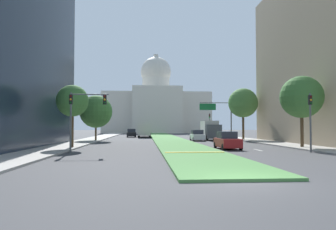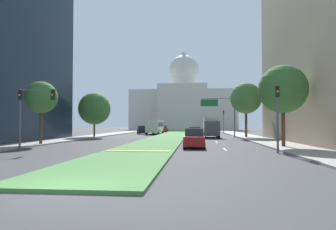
{
  "view_description": "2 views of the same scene",
  "coord_description": "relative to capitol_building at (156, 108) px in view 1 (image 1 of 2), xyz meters",
  "views": [
    {
      "loc": [
        -4.09,
        -12.59,
        2.29
      ],
      "look_at": [
        0.64,
        51.08,
        4.6
      ],
      "focal_mm": 33.48,
      "sensor_mm": 36.0,
      "label": 1
    },
    {
      "loc": [
        4.3,
        -9.04,
        2.21
      ],
      "look_at": [
        -0.34,
        41.4,
        3.68
      ],
      "focal_mm": 31.85,
      "sensor_mm": 36.0,
      "label": 2
    }
  ],
  "objects": [
    {
      "name": "ground_plane",
      "position": [
        0.0,
        -50.77,
        -8.93
      ],
      "size": [
        260.0,
        260.0,
        0.0
      ],
      "primitive_type": "plane",
      "color": "#3D3D3F"
    },
    {
      "name": "grass_median",
      "position": [
        0.0,
        -55.93,
        -8.86
      ],
      "size": [
        5.42,
        93.01,
        0.14
      ],
      "primitive_type": "cube",
      "color": "#4C8442",
      "rests_on": "ground_plane"
    },
    {
      "name": "median_curb_nose",
      "position": [
        0.0,
        -89.49,
        -8.77
      ],
      "size": [
        4.88,
        0.5,
        0.04
      ],
      "primitive_type": "cube",
      "color": "gold",
      "rests_on": "grass_median"
    },
    {
      "name": "lane_dashes_right",
      "position": [
        6.82,
        -60.22,
        -8.93
      ],
      "size": [
        0.16,
        54.66,
        0.01
      ],
      "color": "silver",
      "rests_on": "ground_plane"
    },
    {
      "name": "sidewalk_left",
      "position": [
        -12.93,
        -61.1,
        -8.85
      ],
      "size": [
        4.0,
        93.01,
        0.15
      ],
      "primitive_type": "cube",
      "color": "#9E9991",
      "rests_on": "ground_plane"
    },
    {
      "name": "sidewalk_right",
      "position": [
        12.93,
        -61.1,
        -8.85
      ],
      "size": [
        4.0,
        93.01,
        0.15
      ],
      "primitive_type": "cube",
      "color": "#9E9991",
      "rests_on": "ground_plane"
    },
    {
      "name": "capitol_building",
      "position": [
        0.0,
        0.0,
        0.0
      ],
      "size": [
        37.12,
        28.07,
        29.11
      ],
      "color": "beige",
      "rests_on": "ground_plane"
    },
    {
      "name": "traffic_light_near_left",
      "position": [
        -9.58,
        -87.68,
        -5.13
      ],
      "size": [
        3.34,
        0.35,
        5.2
      ],
      "color": "#515456",
      "rests_on": "ground_plane"
    },
    {
      "name": "traffic_light_near_right",
      "position": [
        10.43,
        -88.58,
        -5.62
      ],
      "size": [
        0.28,
        0.35,
        5.2
      ],
      "color": "#515456",
      "rests_on": "ground_plane"
    },
    {
      "name": "traffic_light_far_right",
      "position": [
        10.43,
        -45.71,
        -5.62
      ],
      "size": [
        0.28,
        0.35,
        5.2
      ],
      "color": "#515456",
      "rests_on": "ground_plane"
    },
    {
      "name": "overhead_guide_sign",
      "position": [
        8.55,
        -62.62,
        -4.28
      ],
      "size": [
        5.56,
        0.2,
        6.5
      ],
      "color": "#515456",
      "rests_on": "ground_plane"
    },
    {
      "name": "street_tree_left_near",
      "position": [
        -11.55,
        -82.15,
        -4.03
      ],
      "size": [
        3.28,
        3.28,
        6.57
      ],
      "color": "#4C3823",
      "rests_on": "ground_plane"
    },
    {
      "name": "street_tree_right_near",
      "position": [
        12.31,
        -83.42,
        -3.58
      ],
      "size": [
        4.42,
        4.42,
        7.58
      ],
      "color": "#4C3823",
      "rests_on": "ground_plane"
    },
    {
      "name": "street_tree_left_mid",
      "position": [
        -11.72,
        -65.39,
        -4.33
      ],
      "size": [
        5.11,
        5.11,
        7.16
      ],
      "color": "#4C3823",
      "rests_on": "ground_plane"
    },
    {
      "name": "street_tree_right_mid",
      "position": [
        12.15,
        -64.39,
        -2.78
      ],
      "size": [
        4.84,
        4.84,
        8.6
      ],
      "color": "#4C3823",
      "rests_on": "ground_plane"
    },
    {
      "name": "sedan_lead_stopped",
      "position": [
        4.19,
        -84.03,
        -8.1
      ],
      "size": [
        1.92,
        4.29,
        1.77
      ],
      "color": "maroon",
      "rests_on": "ground_plane"
    },
    {
      "name": "sedan_midblock",
      "position": [
        4.21,
        -66.03,
        -8.12
      ],
      "size": [
        2.02,
        4.51,
        1.72
      ],
      "color": "silver",
      "rests_on": "ground_plane"
    },
    {
      "name": "sedan_distant",
      "position": [
        -6.91,
        -48.7,
        -8.11
      ],
      "size": [
        2.21,
        4.41,
        1.76
      ],
      "color": "black",
      "rests_on": "ground_plane"
    },
    {
      "name": "sedan_far_horizon",
      "position": [
        -4.12,
        -32.49,
        -8.12
      ],
      "size": [
        1.95,
        4.31,
        1.73
      ],
      "color": "maroon",
      "rests_on": "ground_plane"
    },
    {
      "name": "box_truck_delivery",
      "position": [
        6.8,
        -63.63,
        -7.25
      ],
      "size": [
        2.4,
        6.4,
        3.2
      ],
      "color": "#4C5156",
      "rests_on": "ground_plane"
    },
    {
      "name": "city_bus",
      "position": [
        -4.19,
        -48.74,
        -7.16
      ],
      "size": [
        2.62,
        11.0,
        2.95
      ],
      "color": "beige",
      "rests_on": "ground_plane"
    }
  ]
}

